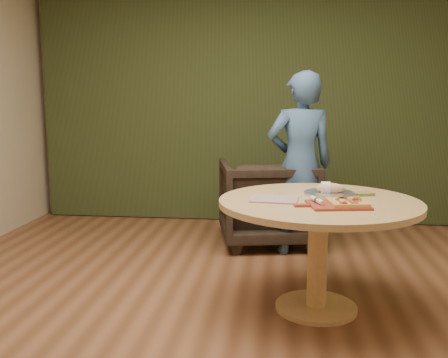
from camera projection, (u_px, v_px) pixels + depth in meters
name	position (u px, v px, depth m)	size (l,w,h in m)	color
room_shell	(220.00, 98.00, 2.77)	(5.04, 6.04, 2.84)	brown
curtain	(251.00, 98.00, 5.62)	(4.80, 0.14, 2.78)	#293618
pedestal_table	(319.00, 221.00, 3.25)	(1.30, 1.30, 0.75)	#DDB471
pizza_paddle	(336.00, 205.00, 3.04)	(0.47, 0.34, 0.01)	#983B26
flatbread_pizza	(347.00, 202.00, 3.02)	(0.25, 0.25, 0.04)	#E7AE5A
cutlery_roll	(317.00, 200.00, 3.07)	(0.08, 0.20, 0.03)	silver
newspaper	(274.00, 199.00, 3.23)	(0.30, 0.25, 0.01)	beige
serving_tray	(330.00, 193.00, 3.41)	(0.36, 0.36, 0.02)	silver
bread_roll	(329.00, 188.00, 3.40)	(0.19, 0.09, 0.09)	#E7BC8D
green_packet	(364.00, 194.00, 3.39)	(0.12, 0.10, 0.02)	#54612B
armchair	(267.00, 198.00, 4.82)	(0.87, 0.82, 0.90)	black
person_standing	(300.00, 164.00, 4.45)	(0.60, 0.39, 1.64)	#3A618B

